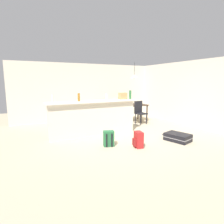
{
  "coord_description": "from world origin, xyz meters",
  "views": [
    {
      "loc": [
        -2.79,
        -5.04,
        1.74
      ],
      "look_at": [
        -0.19,
        0.29,
        0.76
      ],
      "focal_mm": 29.96,
      "sensor_mm": 36.0,
      "label": 1
    }
  ],
  "objects_px": {
    "bottle_clear": "(106,97)",
    "dining_table": "(133,107)",
    "pendant_lamp": "(134,76)",
    "backpack_red": "(138,140)",
    "dining_chair_far_side": "(128,108)",
    "dining_chair_near_partition": "(140,111)",
    "bottle_white": "(53,99)",
    "bottle_amber": "(79,97)",
    "grocery_bag": "(123,96)",
    "suitcase_flat_black": "(178,137)",
    "backpack_green": "(109,139)",
    "bottle_green": "(130,95)"
  },
  "relations": [
    {
      "from": "bottle_clear",
      "to": "bottle_green",
      "type": "height_order",
      "value": "bottle_green"
    },
    {
      "from": "bottle_clear",
      "to": "backpack_green",
      "type": "xyz_separation_m",
      "value": [
        -0.42,
        -1.07,
        -1.04
      ]
    },
    {
      "from": "bottle_green",
      "to": "grocery_bag",
      "type": "bearing_deg",
      "value": 156.42
    },
    {
      "from": "dining_table",
      "to": "backpack_green",
      "type": "bearing_deg",
      "value": -133.7
    },
    {
      "from": "backpack_red",
      "to": "backpack_green",
      "type": "bearing_deg",
      "value": 146.95
    },
    {
      "from": "grocery_bag",
      "to": "backpack_red",
      "type": "bearing_deg",
      "value": -103.77
    },
    {
      "from": "bottle_white",
      "to": "backpack_green",
      "type": "distance_m",
      "value": 1.92
    },
    {
      "from": "bottle_white",
      "to": "suitcase_flat_black",
      "type": "relative_size",
      "value": 0.28
    },
    {
      "from": "bottle_green",
      "to": "dining_table",
      "type": "distance_m",
      "value": 1.86
    },
    {
      "from": "bottle_clear",
      "to": "backpack_green",
      "type": "distance_m",
      "value": 1.55
    },
    {
      "from": "dining_chair_far_side",
      "to": "dining_chair_near_partition",
      "type": "bearing_deg",
      "value": -91.28
    },
    {
      "from": "bottle_clear",
      "to": "backpack_green",
      "type": "height_order",
      "value": "bottle_clear"
    },
    {
      "from": "pendant_lamp",
      "to": "dining_chair_near_partition",
      "type": "bearing_deg",
      "value": -85.5
    },
    {
      "from": "dining_chair_far_side",
      "to": "backpack_red",
      "type": "relative_size",
      "value": 2.21
    },
    {
      "from": "bottle_white",
      "to": "dining_chair_far_side",
      "type": "bearing_deg",
      "value": 27.84
    },
    {
      "from": "bottle_clear",
      "to": "dining_chair_far_side",
      "type": "height_order",
      "value": "bottle_clear"
    },
    {
      "from": "bottle_green",
      "to": "suitcase_flat_black",
      "type": "xyz_separation_m",
      "value": [
        0.74,
        -1.5,
        -1.17
      ]
    },
    {
      "from": "pendant_lamp",
      "to": "backpack_green",
      "type": "xyz_separation_m",
      "value": [
        -2.27,
        -2.32,
        -1.73
      ]
    },
    {
      "from": "grocery_bag",
      "to": "bottle_clear",
      "type": "bearing_deg",
      "value": -176.98
    },
    {
      "from": "dining_chair_far_side",
      "to": "backpack_red",
      "type": "distance_m",
      "value": 3.73
    },
    {
      "from": "dining_chair_near_partition",
      "to": "pendant_lamp",
      "type": "bearing_deg",
      "value": 94.5
    },
    {
      "from": "grocery_bag",
      "to": "dining_chair_near_partition",
      "type": "relative_size",
      "value": 0.28
    },
    {
      "from": "bottle_white",
      "to": "bottle_green",
      "type": "xyz_separation_m",
      "value": [
        2.54,
        -0.0,
        0.03
      ]
    },
    {
      "from": "bottle_clear",
      "to": "dining_table",
      "type": "height_order",
      "value": "bottle_clear"
    },
    {
      "from": "grocery_bag",
      "to": "pendant_lamp",
      "type": "distance_m",
      "value": 1.86
    },
    {
      "from": "bottle_clear",
      "to": "suitcase_flat_black",
      "type": "relative_size",
      "value": 0.24
    },
    {
      "from": "bottle_clear",
      "to": "dining_chair_far_side",
      "type": "bearing_deg",
      "value": 43.83
    },
    {
      "from": "grocery_bag",
      "to": "dining_chair_far_side",
      "type": "relative_size",
      "value": 0.28
    },
    {
      "from": "bottle_amber",
      "to": "bottle_clear",
      "type": "height_order",
      "value": "bottle_amber"
    },
    {
      "from": "bottle_clear",
      "to": "dining_chair_far_side",
      "type": "relative_size",
      "value": 0.23
    },
    {
      "from": "bottle_white",
      "to": "bottle_amber",
      "type": "distance_m",
      "value": 0.79
    },
    {
      "from": "grocery_bag",
      "to": "suitcase_flat_black",
      "type": "height_order",
      "value": "grocery_bag"
    },
    {
      "from": "bottle_green",
      "to": "pendant_lamp",
      "type": "bearing_deg",
      "value": 52.95
    },
    {
      "from": "bottle_amber",
      "to": "pendant_lamp",
      "type": "bearing_deg",
      "value": 23.67
    },
    {
      "from": "dining_chair_near_partition",
      "to": "dining_chair_far_side",
      "type": "relative_size",
      "value": 1.0
    },
    {
      "from": "pendant_lamp",
      "to": "bottle_clear",
      "type": "bearing_deg",
      "value": -145.96
    },
    {
      "from": "dining_table",
      "to": "dining_chair_near_partition",
      "type": "relative_size",
      "value": 1.18
    },
    {
      "from": "bottle_green",
      "to": "backpack_green",
      "type": "relative_size",
      "value": 0.71
    },
    {
      "from": "grocery_bag",
      "to": "backpack_green",
      "type": "xyz_separation_m",
      "value": [
        -1.04,
        -1.1,
        -1.04
      ]
    },
    {
      "from": "bottle_white",
      "to": "backpack_red",
      "type": "bearing_deg",
      "value": -36.66
    },
    {
      "from": "pendant_lamp",
      "to": "backpack_red",
      "type": "height_order",
      "value": "pendant_lamp"
    },
    {
      "from": "pendant_lamp",
      "to": "backpack_red",
      "type": "bearing_deg",
      "value": -120.23
    },
    {
      "from": "bottle_white",
      "to": "backpack_red",
      "type": "relative_size",
      "value": 0.59
    },
    {
      "from": "bottle_clear",
      "to": "pendant_lamp",
      "type": "height_order",
      "value": "pendant_lamp"
    },
    {
      "from": "backpack_red",
      "to": "suitcase_flat_black",
      "type": "bearing_deg",
      "value": -2.61
    },
    {
      "from": "backpack_red",
      "to": "dining_table",
      "type": "bearing_deg",
      "value": 60.08
    },
    {
      "from": "dining_chair_near_partition",
      "to": "dining_chair_far_side",
      "type": "bearing_deg",
      "value": 88.72
    },
    {
      "from": "bottle_clear",
      "to": "dining_table",
      "type": "bearing_deg",
      "value": 35.52
    },
    {
      "from": "bottle_green",
      "to": "backpack_red",
      "type": "xyz_separation_m",
      "value": [
        -0.61,
        -1.43,
        -1.08
      ]
    },
    {
      "from": "bottle_white",
      "to": "dining_table",
      "type": "height_order",
      "value": "bottle_white"
    }
  ]
}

